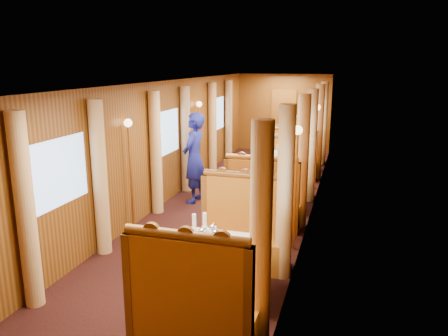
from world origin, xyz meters
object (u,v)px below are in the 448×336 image
at_px(banquette_far_aft, 300,147).
at_px(fruit_plate, 243,248).
at_px(banquette_far_fwd, 291,162).
at_px(teapot_left, 203,237).
at_px(steward, 194,158).
at_px(passenger, 280,165).
at_px(rose_vase_mid, 275,164).
at_px(tea_tray, 214,241).
at_px(table_far, 296,156).
at_px(banquette_near_aft, 242,236).
at_px(teapot_back, 213,233).
at_px(banquette_mid_fwd, 263,205).
at_px(banquette_mid_aft, 281,177).
at_px(banquette_near_fwd, 193,310).
at_px(table_near, 222,270).
at_px(rose_vase_far, 295,136).
at_px(table_mid, 273,191).
at_px(teapot_right, 216,238).

height_order(banquette_far_aft, fruit_plate, banquette_far_aft).
bearing_deg(fruit_plate, banquette_far_fwd, 92.82).
bearing_deg(teapot_left, steward, 93.64).
bearing_deg(passenger, rose_vase_mid, -87.42).
bearing_deg(tea_tray, table_far, 89.25).
relative_size(banquette_near_aft, teapot_back, 7.64).
distance_m(banquette_near_aft, banquette_mid_fwd, 1.47).
distance_m(banquette_far_aft, rose_vase_mid, 4.53).
height_order(tea_tray, teapot_back, teapot_back).
height_order(table_far, passenger, passenger).
xyz_separation_m(banquette_mid_aft, rose_vase_mid, (0.03, -1.01, 0.50)).
distance_m(banquette_near_fwd, table_far, 8.01).
xyz_separation_m(banquette_near_aft, fruit_plate, (0.30, -1.16, 0.35)).
distance_m(banquette_mid_aft, teapot_left, 4.62).
bearing_deg(steward, banquette_mid_fwd, 60.80).
distance_m(banquette_mid_aft, banquette_far_aft, 3.50).
bearing_deg(fruit_plate, tea_tray, 165.00).
bearing_deg(banquette_far_fwd, steward, -124.46).
height_order(banquette_mid_fwd, banquette_far_fwd, same).
xyz_separation_m(table_near, rose_vase_far, (-0.03, 7.04, 0.55)).
distance_m(table_near, rose_vase_far, 7.06).
relative_size(teapot_left, passenger, 0.23).
relative_size(table_far, fruit_plate, 4.87).
xyz_separation_m(table_mid, table_far, (0.00, 3.50, 0.00)).
relative_size(table_near, table_far, 1.00).
bearing_deg(fruit_plate, teapot_right, 169.53).
xyz_separation_m(tea_tray, passenger, (0.09, 4.30, -0.02)).
bearing_deg(banquette_mid_aft, table_mid, -90.00).
relative_size(teapot_back, rose_vase_far, 0.49).
bearing_deg(banquette_near_fwd, banquette_near_aft, 90.00).
xyz_separation_m(teapot_right, steward, (-1.61, 3.64, 0.12)).
xyz_separation_m(table_near, rose_vase_mid, (0.03, 3.51, 0.55)).
bearing_deg(table_mid, banquette_near_aft, -90.00).
distance_m(banquette_far_fwd, rose_vase_far, 1.17).
xyz_separation_m(table_mid, banquette_mid_aft, (0.00, 1.01, 0.05)).
xyz_separation_m(table_mid, steward, (-1.67, 0.06, 0.56)).
distance_m(table_far, tea_tray, 7.05).
xyz_separation_m(banquette_far_aft, teapot_left, (-0.22, -8.10, 0.40)).
height_order(banquette_mid_aft, fruit_plate, banquette_mid_aft).
height_order(table_near, teapot_left, teapot_left).
xyz_separation_m(banquette_near_fwd, steward, (-1.67, 4.57, 0.51)).
bearing_deg(rose_vase_far, banquette_far_fwd, -88.24).
relative_size(rose_vase_far, steward, 0.19).
distance_m(banquette_mid_aft, steward, 1.99).
relative_size(tea_tray, passenger, 0.45).
xyz_separation_m(banquette_near_aft, tea_tray, (-0.09, -1.06, 0.33)).
distance_m(banquette_far_fwd, teapot_right, 6.08).
distance_m(banquette_near_fwd, rose_vase_mid, 4.55).
distance_m(banquette_near_aft, rose_vase_far, 6.04).
xyz_separation_m(table_far, banquette_far_aft, (0.00, 1.01, 0.05)).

